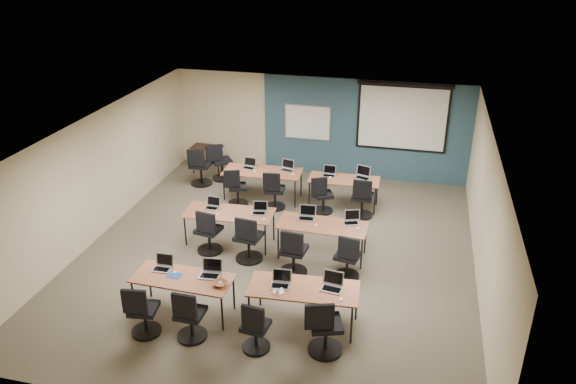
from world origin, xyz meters
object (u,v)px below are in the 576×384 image
(laptop_11, at_px, (363,175))
(spare_chair_a, at_px, (220,165))
(training_table_front_left, at_px, (183,280))
(laptop_8, at_px, (249,165))
(laptop_1, at_px, (211,271))
(laptop_6, at_px, (307,215))
(task_chair_9, at_px, (274,193))
(laptop_10, at_px, (329,173))
(laptop_7, at_px, (352,220))
(task_chair_8, at_px, (236,190))
(laptop_2, at_px, (281,282))
(task_chair_2, at_px, (255,331))
(laptop_5, at_px, (259,210))
(utility_table, at_px, (207,150))
(projector_screen, at_px, (403,114))
(task_chair_4, at_px, (208,235))
(training_table_front_right, at_px, (304,290))
(spare_chair_b, at_px, (200,170))
(laptop_9, at_px, (287,168))
(laptop_4, at_px, (213,205))
(training_table_mid_right, at_px, (323,226))
(training_table_back_left, at_px, (263,173))
(task_chair_11, at_px, (362,201))
(laptop_3, at_px, (332,284))
(laptop_0, at_px, (163,265))
(whiteboard, at_px, (308,123))
(training_table_back_right, at_px, (344,181))
(task_chair_0, at_px, (142,315))
(training_table_mid_left, at_px, (229,214))
(task_chair_5, at_px, (248,242))
(task_chair_7, at_px, (347,260))
(task_chair_1, at_px, (190,319))

(laptop_11, xyz_separation_m, spare_chair_a, (-3.90, 0.66, -0.37))
(training_table_front_left, xyz_separation_m, laptop_8, (-0.35, 5.01, 0.11))
(laptop_1, height_order, laptop_6, laptop_1)
(task_chair_9, bearing_deg, training_table_front_left, -102.87)
(task_chair_9, relative_size, laptop_10, 3.20)
(laptop_7, distance_m, spare_chair_a, 4.99)
(task_chair_8, bearing_deg, laptop_2, -83.67)
(task_chair_2, xyz_separation_m, laptop_5, (-0.89, 3.33, 0.40))
(utility_table, bearing_deg, laptop_6, -42.58)
(projector_screen, relative_size, task_chair_4, 2.37)
(laptop_7, bearing_deg, training_table_front_right, -119.63)
(laptop_11, height_order, spare_chair_b, spare_chair_b)
(laptop_11, bearing_deg, task_chair_2, -81.61)
(laptop_2, distance_m, laptop_9, 5.02)
(laptop_6, bearing_deg, task_chair_2, -96.27)
(utility_table, bearing_deg, laptop_4, -65.25)
(training_table_mid_right, bearing_deg, laptop_10, 98.38)
(task_chair_2, bearing_deg, training_table_back_left, 111.50)
(training_table_front_right, xyz_separation_m, laptop_7, (0.46, 2.50, 0.10))
(spare_chair_a, bearing_deg, laptop_6, -81.06)
(task_chair_2, bearing_deg, spare_chair_a, 121.11)
(laptop_2, height_order, task_chair_11, task_chair_11)
(laptop_3, bearing_deg, laptop_7, 97.46)
(laptop_0, bearing_deg, task_chair_8, 89.02)
(laptop_0, distance_m, task_chair_9, 4.27)
(whiteboard, bearing_deg, laptop_2, -81.93)
(training_table_back_right, distance_m, task_chair_8, 2.63)
(task_chair_0, bearing_deg, laptop_0, 83.30)
(training_table_mid_left, bearing_deg, laptop_9, 72.78)
(task_chair_5, xyz_separation_m, laptop_7, (1.98, 0.78, 0.36))
(task_chair_7, bearing_deg, projector_screen, 93.31)
(utility_table, bearing_deg, laptop_7, -35.84)
(laptop_5, relative_size, laptop_8, 0.94)
(training_table_mid_left, distance_m, task_chair_7, 2.78)
(task_chair_4, distance_m, laptop_6, 2.09)
(training_table_mid_left, height_order, laptop_1, laptop_1)
(training_table_back_left, relative_size, training_table_back_right, 1.15)
(task_chair_9, height_order, utility_table, task_chair_9)
(task_chair_8, bearing_deg, laptop_4, -110.27)
(task_chair_9, bearing_deg, task_chair_7, -57.14)
(training_table_front_left, distance_m, laptop_3, 2.58)
(task_chair_0, distance_m, task_chair_1, 0.81)
(training_table_back_left, height_order, laptop_6, laptop_6)
(task_chair_9, bearing_deg, training_table_back_left, 122.87)
(laptop_9, distance_m, utility_table, 2.75)
(laptop_3, bearing_deg, whiteboard, 112.84)
(training_table_mid_right, distance_m, laptop_3, 2.23)
(training_table_front_left, xyz_separation_m, task_chair_4, (-0.32, 2.03, -0.27))
(laptop_10, bearing_deg, training_table_mid_right, -80.48)
(training_table_mid_left, distance_m, task_chair_2, 3.55)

